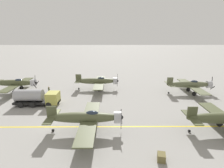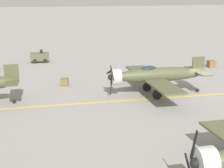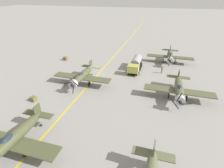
{
  "view_description": "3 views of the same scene",
  "coord_description": "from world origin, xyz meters",
  "px_view_note": "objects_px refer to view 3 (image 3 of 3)",
  "views": [
    {
      "loc": [
        21.99,
        7.85,
        12.51
      ],
      "look_at": [
        -9.45,
        8.08,
        3.57
      ],
      "focal_mm": 28.0,
      "sensor_mm": 36.0,
      "label": 1
    },
    {
      "loc": [
        -32.58,
        17.11,
        10.18
      ],
      "look_at": [
        -0.25,
        9.42,
        1.75
      ],
      "focal_mm": 60.0,
      "sensor_mm": 36.0,
      "label": 2
    },
    {
      "loc": [
        -13.77,
        33.93,
        17.1
      ],
      "look_at": [
        -5.68,
        6.72,
        2.09
      ],
      "focal_mm": 28.0,
      "sensor_mm": 36.0,
      "label": 3
    }
  ],
  "objects_px": {
    "supply_crate_mid_lane": "(65,59)",
    "airplane_mid_center": "(83,75)",
    "airplane_mid_left": "(179,89)",
    "fuel_tanker": "(135,65)",
    "ground_crew_walking": "(162,70)",
    "supply_crate_by_tanker": "(33,99)",
    "airplane_near_left": "(170,55)",
    "airplane_far_center": "(14,138)"
  },
  "relations": [
    {
      "from": "airplane_near_left",
      "to": "airplane_mid_center",
      "type": "relative_size",
      "value": 1.0
    },
    {
      "from": "airplane_near_left",
      "to": "supply_crate_by_tanker",
      "type": "distance_m",
      "value": 35.03
    },
    {
      "from": "airplane_far_center",
      "to": "supply_crate_by_tanker",
      "type": "relative_size",
      "value": 12.4
    },
    {
      "from": "airplane_far_center",
      "to": "ground_crew_walking",
      "type": "xyz_separation_m",
      "value": [
        -15.76,
        -28.45,
        -1.1
      ]
    },
    {
      "from": "airplane_mid_left",
      "to": "airplane_far_center",
      "type": "relative_size",
      "value": 1.0
    },
    {
      "from": "fuel_tanker",
      "to": "airplane_mid_center",
      "type": "bearing_deg",
      "value": 48.38
    },
    {
      "from": "ground_crew_walking",
      "to": "supply_crate_by_tanker",
      "type": "bearing_deg",
      "value": 41.4
    },
    {
      "from": "airplane_mid_left",
      "to": "airplane_mid_center",
      "type": "relative_size",
      "value": 1.0
    },
    {
      "from": "fuel_tanker",
      "to": "supply_crate_by_tanker",
      "type": "relative_size",
      "value": 8.26
    },
    {
      "from": "airplane_near_left",
      "to": "ground_crew_walking",
      "type": "distance_m",
      "value": 8.16
    },
    {
      "from": "airplane_near_left",
      "to": "airplane_far_center",
      "type": "distance_m",
      "value": 40.31
    },
    {
      "from": "airplane_mid_left",
      "to": "airplane_mid_center",
      "type": "distance_m",
      "value": 18.66
    },
    {
      "from": "fuel_tanker",
      "to": "ground_crew_walking",
      "type": "bearing_deg",
      "value": -179.82
    },
    {
      "from": "supply_crate_mid_lane",
      "to": "ground_crew_walking",
      "type": "bearing_deg",
      "value": 176.52
    },
    {
      "from": "supply_crate_by_tanker",
      "to": "airplane_mid_center",
      "type": "bearing_deg",
      "value": -124.32
    },
    {
      "from": "airplane_near_left",
      "to": "supply_crate_by_tanker",
      "type": "relative_size",
      "value": 12.4
    },
    {
      "from": "airplane_far_center",
      "to": "airplane_mid_center",
      "type": "relative_size",
      "value": 1.0
    },
    {
      "from": "airplane_near_left",
      "to": "supply_crate_mid_lane",
      "type": "height_order",
      "value": "airplane_near_left"
    },
    {
      "from": "airplane_near_left",
      "to": "ground_crew_walking",
      "type": "xyz_separation_m",
      "value": [
        1.63,
        7.91,
        -1.1
      ]
    },
    {
      "from": "airplane_mid_left",
      "to": "airplane_far_center",
      "type": "xyz_separation_m",
      "value": [
        18.97,
        17.97,
        0.0
      ]
    },
    {
      "from": "fuel_tanker",
      "to": "supply_crate_by_tanker",
      "type": "bearing_deg",
      "value": 51.47
    },
    {
      "from": "airplane_mid_left",
      "to": "supply_crate_by_tanker",
      "type": "bearing_deg",
      "value": 7.81
    },
    {
      "from": "ground_crew_walking",
      "to": "supply_crate_mid_lane",
      "type": "relative_size",
      "value": 1.5
    },
    {
      "from": "airplane_far_center",
      "to": "fuel_tanker",
      "type": "height_order",
      "value": "airplane_far_center"
    },
    {
      "from": "fuel_tanker",
      "to": "airplane_near_left",
      "type": "bearing_deg",
      "value": -135.07
    },
    {
      "from": "airplane_mid_left",
      "to": "airplane_mid_center",
      "type": "height_order",
      "value": "airplane_mid_left"
    },
    {
      "from": "airplane_mid_center",
      "to": "ground_crew_walking",
      "type": "bearing_deg",
      "value": -143.88
    },
    {
      "from": "airplane_mid_left",
      "to": "supply_crate_by_tanker",
      "type": "height_order",
      "value": "airplane_mid_left"
    },
    {
      "from": "supply_crate_mid_lane",
      "to": "airplane_mid_center",
      "type": "bearing_deg",
      "value": 132.71
    },
    {
      "from": "airplane_far_center",
      "to": "supply_crate_by_tanker",
      "type": "bearing_deg",
      "value": -43.94
    },
    {
      "from": "airplane_mid_center",
      "to": "supply_crate_mid_lane",
      "type": "distance_m",
      "value": 16.28
    },
    {
      "from": "airplane_mid_center",
      "to": "ground_crew_walking",
      "type": "distance_m",
      "value": 18.61
    },
    {
      "from": "airplane_far_center",
      "to": "supply_crate_mid_lane",
      "type": "distance_m",
      "value": 31.94
    },
    {
      "from": "airplane_mid_center",
      "to": "supply_crate_mid_lane",
      "type": "relative_size",
      "value": 10.77
    },
    {
      "from": "ground_crew_walking",
      "to": "supply_crate_by_tanker",
      "type": "xyz_separation_m",
      "value": [
        21.15,
        18.65,
        -0.51
      ]
    },
    {
      "from": "supply_crate_by_tanker",
      "to": "fuel_tanker",
      "type": "bearing_deg",
      "value": -128.53
    },
    {
      "from": "fuel_tanker",
      "to": "ground_crew_walking",
      "type": "xyz_separation_m",
      "value": [
        -6.32,
        -0.02,
        -0.6
      ]
    },
    {
      "from": "airplane_mid_left",
      "to": "airplane_near_left",
      "type": "height_order",
      "value": "airplane_near_left"
    },
    {
      "from": "airplane_far_center",
      "to": "supply_crate_mid_lane",
      "type": "xyz_separation_m",
      "value": [
        10.68,
        -30.06,
        -1.55
      ]
    },
    {
      "from": "airplane_far_center",
      "to": "ground_crew_walking",
      "type": "bearing_deg",
      "value": -101.75
    },
    {
      "from": "airplane_far_center",
      "to": "supply_crate_mid_lane",
      "type": "relative_size",
      "value": 10.77
    },
    {
      "from": "airplane_mid_center",
      "to": "supply_crate_mid_lane",
      "type": "height_order",
      "value": "airplane_mid_center"
    }
  ]
}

